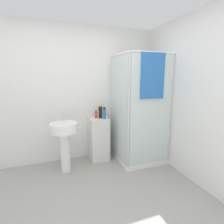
# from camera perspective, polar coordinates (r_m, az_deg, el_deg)

# --- Properties ---
(ground_plane) EXTENTS (12.00, 12.00, 0.00)m
(ground_plane) POSITION_cam_1_polar(r_m,az_deg,el_deg) (2.27, -7.40, -32.56)
(ground_plane) COLOR #9E9B93
(wall_back) EXTENTS (6.40, 0.06, 2.50)m
(wall_back) POSITION_cam_1_polar(r_m,az_deg,el_deg) (3.34, -14.30, 5.43)
(wall_back) COLOR white
(wall_back) RESTS_ON ground_plane
(wall_right) EXTENTS (0.06, 6.40, 2.50)m
(wall_right) POSITION_cam_1_polar(r_m,az_deg,el_deg) (2.60, 31.38, 2.53)
(wall_right) COLOR white
(wall_right) RESTS_ON ground_plane
(shower_enclosure) EXTENTS (0.84, 0.87, 1.97)m
(shower_enclosure) POSITION_cam_1_polar(r_m,az_deg,el_deg) (3.31, 8.45, -6.24)
(shower_enclosure) COLOR white
(shower_enclosure) RESTS_ON ground_plane
(vanity_cabinet) EXTENTS (0.34, 0.38, 0.82)m
(vanity_cabinet) POSITION_cam_1_polar(r_m,az_deg,el_deg) (3.41, -4.35, -8.65)
(vanity_cabinet) COLOR silver
(vanity_cabinet) RESTS_ON ground_plane
(sink) EXTENTS (0.44, 0.44, 0.97)m
(sink) POSITION_cam_1_polar(r_m,az_deg,el_deg) (3.00, -15.28, -7.81)
(sink) COLOR white
(sink) RESTS_ON ground_plane
(soap_dispenser) EXTENTS (0.05, 0.05, 0.16)m
(soap_dispenser) POSITION_cam_1_polar(r_m,az_deg,el_deg) (3.27, -5.24, -0.86)
(soap_dispenser) COLOR red
(soap_dispenser) RESTS_ON vanity_cabinet
(shampoo_bottle_tall_black) EXTENTS (0.07, 0.07, 0.24)m
(shampoo_bottle_tall_black) POSITION_cam_1_polar(r_m,az_deg,el_deg) (3.28, -3.81, 0.09)
(shampoo_bottle_tall_black) COLOR black
(shampoo_bottle_tall_black) RESTS_ON vanity_cabinet
(shampoo_bottle_blue) EXTENTS (0.06, 0.06, 0.21)m
(shampoo_bottle_blue) POSITION_cam_1_polar(r_m,az_deg,el_deg) (3.22, -2.53, -0.39)
(shampoo_bottle_blue) COLOR #2D66A3
(shampoo_bottle_blue) RESTS_ON vanity_cabinet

